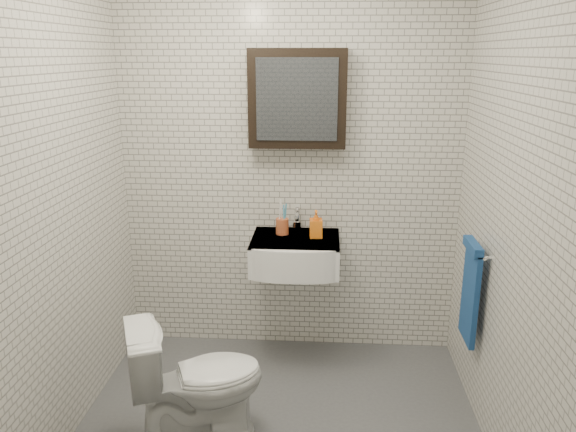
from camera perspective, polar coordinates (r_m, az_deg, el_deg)
The scene contains 9 objects.
ground at distance 3.25m, azimuth -1.04°, elevation -21.03°, with size 2.20×2.00×0.01m, color #4E4F55.
room_shell at distance 2.63m, azimuth -1.21°, elevation 5.19°, with size 2.22×2.02×2.51m.
washbasin at distance 3.53m, azimuth 0.73°, elevation -3.90°, with size 0.55×0.50×0.20m.
faucet at distance 3.66m, azimuth 0.91°, elevation -0.47°, with size 0.06×0.20×0.15m.
mirror_cabinet at distance 3.51m, azimuth 0.96°, elevation 11.82°, with size 0.60×0.15×0.60m.
towel_rail at distance 3.28m, azimuth 18.08°, elevation -6.94°, with size 0.09×0.30×0.58m.
toothbrush_cup at distance 3.60m, azimuth -0.59°, elevation -0.96°, with size 0.10×0.10×0.23m.
soap_bottle at distance 3.53m, azimuth 2.86°, elevation -0.81°, with size 0.08×0.08×0.17m, color orange.
toilet at distance 3.05m, azimuth -9.19°, elevation -16.16°, with size 0.39×0.68×0.69m, color white.
Camera 1 is at (0.23, -2.57, 1.97)m, focal length 35.00 mm.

